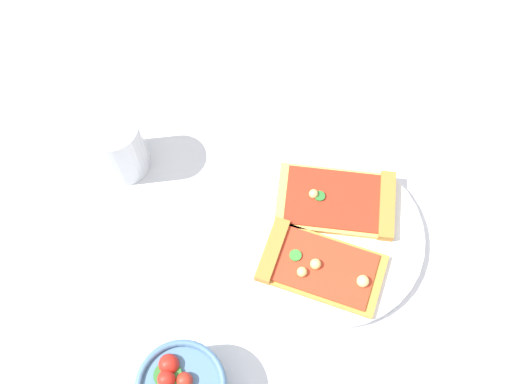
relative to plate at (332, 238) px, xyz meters
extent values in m
plane|color=silver|center=(0.04, 0.00, -0.01)|extent=(2.40, 2.40, 0.00)
cylinder|color=white|center=(0.00, 0.00, 0.00)|extent=(0.24, 0.24, 0.01)
cube|color=gold|center=(0.01, 0.05, 0.01)|extent=(0.17, 0.12, 0.01)
cube|color=#B77A33|center=(0.08, 0.03, 0.01)|extent=(0.04, 0.09, 0.02)
cube|color=red|center=(0.01, 0.05, 0.02)|extent=(0.15, 0.11, 0.00)
cylinder|color=#388433|center=(0.05, 0.03, 0.02)|extent=(0.02, 0.02, 0.00)
sphere|color=#EAD172|center=(0.02, 0.04, 0.02)|extent=(0.01, 0.01, 0.01)
sphere|color=#F2D87F|center=(-0.04, 0.06, 0.02)|extent=(0.02, 0.02, 0.02)
sphere|color=#EAD172|center=(0.04, 0.06, 0.02)|extent=(0.01, 0.01, 0.01)
cube|color=#E5B256|center=(0.00, -0.05, 0.01)|extent=(0.16, 0.10, 0.01)
cube|color=#B77A33|center=(-0.07, -0.05, 0.01)|extent=(0.02, 0.10, 0.01)
cube|color=#B22D19|center=(0.00, -0.05, 0.02)|extent=(0.14, 0.09, 0.00)
sphere|color=#EAD172|center=(0.03, -0.05, 0.02)|extent=(0.01, 0.01, 0.01)
cylinder|color=#2D722D|center=(0.02, -0.05, 0.02)|extent=(0.01, 0.01, 0.00)
sphere|color=red|center=(0.19, 0.20, 0.06)|extent=(0.02, 0.02, 0.02)
sphere|color=red|center=(0.19, 0.19, 0.06)|extent=(0.02, 0.02, 0.02)
sphere|color=red|center=(0.17, 0.20, 0.06)|extent=(0.02, 0.02, 0.02)
cylinder|color=#2D722D|center=(0.19, 0.20, 0.06)|extent=(0.03, 0.03, 0.01)
cylinder|color=silver|center=(0.29, -0.09, 0.04)|extent=(0.07, 0.07, 0.10)
cylinder|color=black|center=(0.29, -0.09, 0.04)|extent=(0.06, 0.06, 0.09)
cube|color=white|center=(0.31, -0.10, 0.08)|extent=(0.03, 0.03, 0.02)
cube|color=white|center=(0.31, -0.09, 0.08)|extent=(0.03, 0.03, 0.02)
cube|color=silver|center=(-0.05, -0.31, -0.01)|extent=(0.15, 0.14, 0.00)
camera|label=1|loc=(0.08, 0.29, 0.78)|focal=44.10mm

